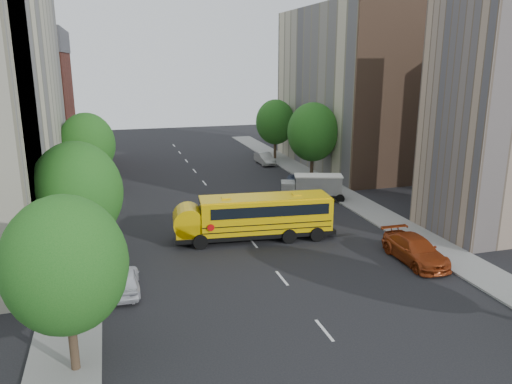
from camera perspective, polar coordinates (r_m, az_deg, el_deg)
name	(u,v)px	position (r m, az deg, el deg)	size (l,w,h in m)	color
ground	(246,234)	(36.46, -1.21, -4.77)	(120.00, 120.00, 0.00)	black
sidewalk_left	(82,226)	(40.12, -19.27, -3.69)	(3.00, 80.00, 0.12)	slate
sidewalk_right	(356,202)	(44.99, 11.34, -1.14)	(3.00, 80.00, 0.12)	slate
lane_markings	(217,198)	(45.74, -4.52, -0.70)	(0.15, 64.00, 0.01)	silver
building_left_redbrick	(24,113)	(62.06, -25.01, 8.20)	(10.00, 15.00, 13.00)	maroon
building_right_near	(509,115)	(39.53, 26.99, 7.83)	(10.00, 7.00, 17.00)	gray
building_right_far	(350,89)	(59.69, 10.67, 11.52)	(10.00, 22.00, 18.00)	beige
building_right_sidewall	(403,95)	(50.15, 16.43, 10.58)	(10.10, 0.30, 18.00)	brown
street_tree_0	(65,265)	(20.70, -20.98, -7.82)	(4.80, 4.80, 7.41)	#38281C
street_tree_1	(77,193)	(30.11, -19.76, -0.08)	(5.12, 5.12, 7.90)	#38281C
street_tree_2	(87,145)	(47.76, -18.74, 5.15)	(4.99, 4.99, 7.71)	#38281C
street_tree_4	(313,132)	(51.70, 6.50, 6.82)	(5.25, 5.25, 8.10)	#38281C
street_tree_5	(275,122)	(62.88, 2.22, 7.99)	(4.86, 4.86, 7.51)	#38281C
school_bus	(253,215)	(34.82, -0.32, -2.67)	(11.41, 3.70, 3.16)	black
safari_truck	(313,187)	(45.14, 6.54, 0.61)	(5.60, 3.39, 2.27)	black
parked_car_0	(124,280)	(28.41, -14.82, -9.71)	(1.62, 4.03, 1.37)	silver
parked_car_1	(107,195)	(45.98, -16.67, -0.37)	(1.39, 3.98, 1.31)	silver
parked_car_3	(415,250)	(32.87, 17.72, -6.30)	(2.22, 5.45, 1.58)	maroon
parked_car_4	(302,182)	(48.99, 5.33, 1.19)	(1.67, 4.15, 1.41)	#36425F
parked_car_5	(265,158)	(60.37, 0.99, 3.86)	(1.48, 4.24, 1.40)	gray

